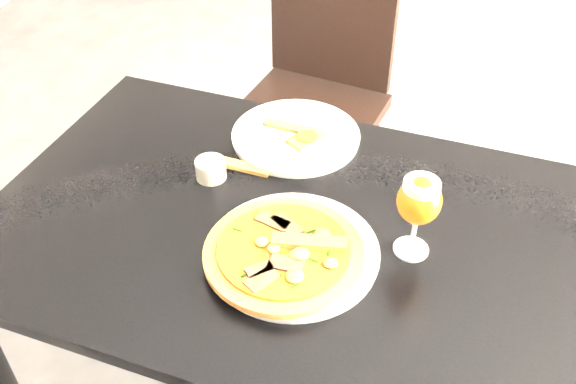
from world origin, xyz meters
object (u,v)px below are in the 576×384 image
(chair_far, at_px, (315,93))
(beer_glass, at_px, (419,201))
(pizza, at_px, (284,251))
(dining_table, at_px, (281,252))

(chair_far, bearing_deg, beer_glass, -55.72)
(beer_glass, bearing_deg, chair_far, 114.60)
(pizza, bearing_deg, chair_far, 99.95)
(dining_table, distance_m, beer_glass, 0.34)
(chair_far, bearing_deg, dining_table, -71.64)
(chair_far, height_order, pizza, chair_far)
(chair_far, distance_m, beer_glass, 1.01)
(pizza, bearing_deg, dining_table, 109.69)
(dining_table, distance_m, chair_far, 0.87)
(chair_far, relative_size, beer_glass, 5.50)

